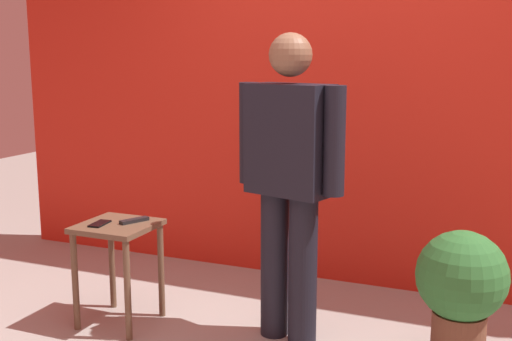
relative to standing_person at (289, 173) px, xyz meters
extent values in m
cube|color=red|center=(0.06, 1.02, 0.41)|extent=(5.18, 0.12, 2.64)
cylinder|color=black|center=(-0.09, 0.02, -0.51)|extent=(0.18, 0.18, 0.80)
cylinder|color=black|center=(0.09, -0.03, -0.51)|extent=(0.18, 0.18, 0.80)
cube|color=black|center=(0.00, 0.00, 0.18)|extent=(0.48, 0.32, 0.57)
cube|color=red|center=(0.03, 0.11, 0.20)|extent=(0.12, 0.04, 0.48)
cube|color=silver|center=(0.03, 0.12, 0.19)|extent=(0.04, 0.02, 0.43)
cylinder|color=black|center=(-0.26, 0.07, 0.19)|extent=(0.13, 0.13, 0.54)
cylinder|color=black|center=(0.26, -0.07, 0.19)|extent=(0.13, 0.13, 0.54)
sphere|color=brown|center=(0.00, 0.00, 0.60)|extent=(0.22, 0.22, 0.22)
cube|color=brown|center=(-0.95, -0.18, -0.34)|extent=(0.40, 0.40, 0.03)
cylinder|color=brown|center=(-1.13, -0.35, -0.63)|extent=(0.04, 0.04, 0.56)
cylinder|color=brown|center=(-0.78, -0.35, -0.63)|extent=(0.04, 0.04, 0.56)
cylinder|color=brown|center=(-1.13, 0.00, -0.63)|extent=(0.04, 0.04, 0.56)
cylinder|color=brown|center=(-0.78, 0.00, -0.63)|extent=(0.04, 0.04, 0.56)
cube|color=black|center=(-1.03, -0.23, -0.32)|extent=(0.09, 0.15, 0.01)
cube|color=black|center=(-0.88, -0.11, -0.31)|extent=(0.12, 0.17, 0.02)
cylinder|color=brown|center=(0.87, 0.03, -0.77)|extent=(0.26, 0.26, 0.28)
sphere|color=#2D7233|center=(0.87, 0.03, -0.44)|extent=(0.44, 0.44, 0.44)
camera|label=1|loc=(1.08, -3.03, 0.61)|focal=44.39mm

